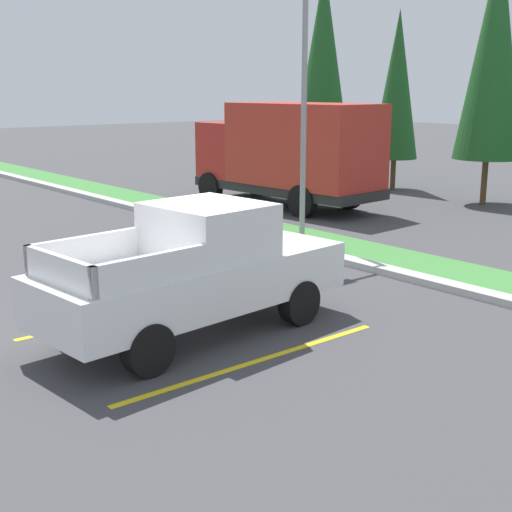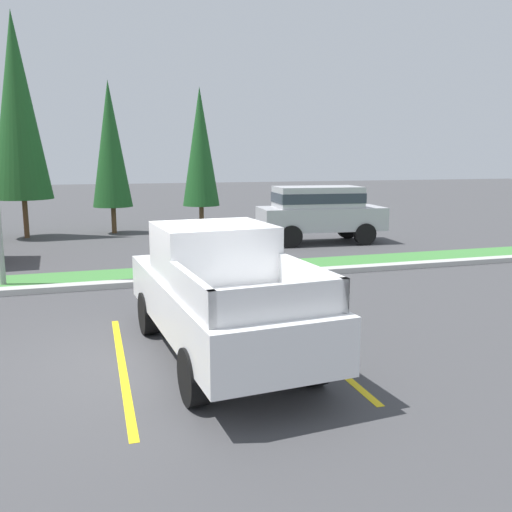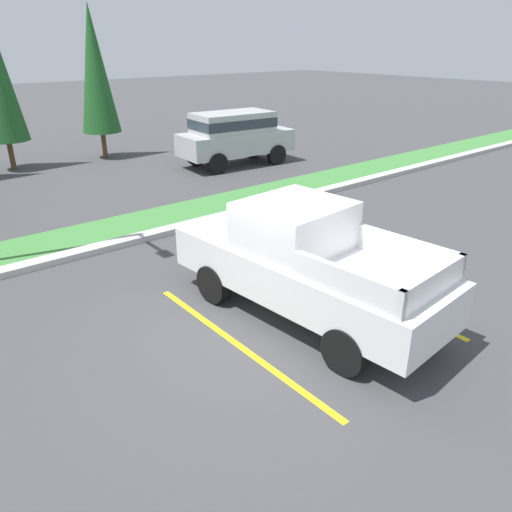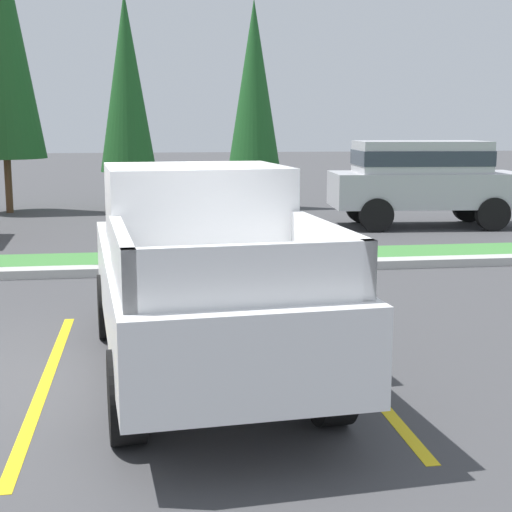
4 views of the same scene
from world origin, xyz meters
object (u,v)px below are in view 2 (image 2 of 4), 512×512
object	(u,v)px
suv_distant	(320,210)
cypress_tree_right_inner	(110,144)
pickup_truck_main	(219,292)
cypress_tree_center	(17,107)
cypress_tree_rightmost	(200,147)

from	to	relation	value
suv_distant	cypress_tree_right_inner	size ratio (longest dim) A/B	0.76
pickup_truck_main	suv_distant	distance (m)	12.09
cypress_tree_center	cypress_tree_rightmost	distance (m)	7.25
cypress_tree_right_inner	cypress_tree_rightmost	distance (m)	3.71
cypress_tree_rightmost	pickup_truck_main	bearing A→B (deg)	-100.21
suv_distant	cypress_tree_center	distance (m)	12.17
suv_distant	cypress_tree_center	xyz separation A→B (m)	(-10.62, 4.56, 3.83)
suv_distant	cypress_tree_center	world-z (taller)	cypress_tree_center
cypress_tree_rightmost	cypress_tree_center	bearing A→B (deg)	-178.81
pickup_truck_main	cypress_tree_right_inner	xyz separation A→B (m)	(-0.99, 15.28, 2.64)
pickup_truck_main	cypress_tree_right_inner	size ratio (longest dim) A/B	0.86
suv_distant	cypress_tree_right_inner	bearing A→B (deg)	145.69
suv_distant	cypress_tree_center	size ratio (longest dim) A/B	0.55
suv_distant	cypress_tree_right_inner	world-z (taller)	cypress_tree_right_inner
pickup_truck_main	cypress_tree_rightmost	distance (m)	15.51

